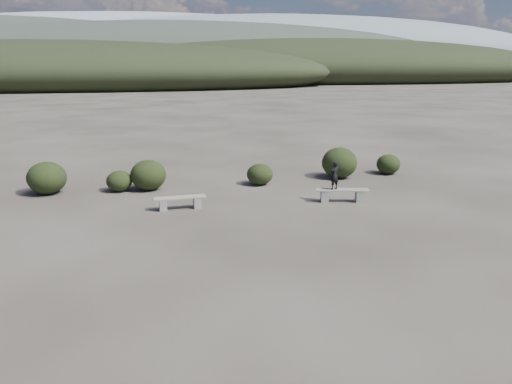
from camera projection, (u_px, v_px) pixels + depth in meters
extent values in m
plane|color=#2D2823|center=(260.00, 275.00, 11.79)|extent=(1200.00, 1200.00, 0.00)
cube|color=gray|center=(163.00, 205.00, 16.82)|extent=(0.28, 0.36, 0.39)
cube|color=gray|center=(197.00, 202.00, 17.11)|extent=(0.28, 0.36, 0.39)
cube|color=gray|center=(180.00, 197.00, 16.91)|extent=(1.77, 0.54, 0.05)
cube|color=gray|center=(324.00, 196.00, 17.85)|extent=(0.32, 0.40, 0.42)
cube|color=gray|center=(359.00, 196.00, 17.83)|extent=(0.32, 0.40, 0.42)
cube|color=gray|center=(342.00, 190.00, 17.78)|extent=(1.91, 0.70, 0.05)
imported|color=black|center=(334.00, 175.00, 17.65)|extent=(0.43, 0.37, 1.01)
ellipsoid|color=black|center=(119.00, 181.00, 19.27)|extent=(0.99, 0.99, 0.81)
ellipsoid|color=black|center=(148.00, 175.00, 19.44)|extent=(1.38, 1.38, 1.18)
ellipsoid|color=black|center=(260.00, 174.00, 20.29)|extent=(1.07, 1.07, 0.86)
ellipsoid|color=black|center=(339.00, 163.00, 21.42)|extent=(1.51, 1.51, 1.32)
ellipsoid|color=black|center=(388.00, 164.00, 22.23)|extent=(1.05, 1.05, 0.87)
ellipsoid|color=black|center=(47.00, 178.00, 18.86)|extent=(1.45, 1.45, 1.23)
ellipsoid|color=black|center=(47.00, 73.00, 93.11)|extent=(110.00, 40.00, 12.00)
ellipsoid|color=black|center=(326.00, 68.00, 121.40)|extent=(120.00, 44.00, 14.00)
ellipsoid|color=#2E372D|center=(178.00, 59.00, 163.11)|extent=(190.00, 64.00, 24.00)
ellipsoid|color=slate|center=(290.00, 52.00, 306.45)|extent=(340.00, 110.00, 44.00)
ellipsoid|color=gray|center=(135.00, 50.00, 385.66)|extent=(460.00, 140.00, 56.00)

